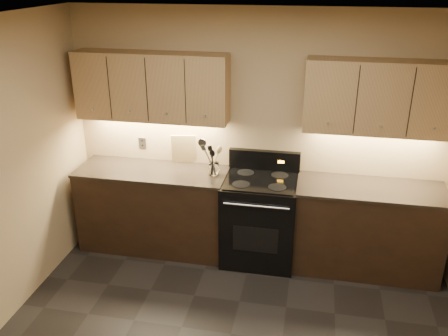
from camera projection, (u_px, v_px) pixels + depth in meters
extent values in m
plane|color=silver|center=(220.00, 31.00, 2.69)|extent=(4.00, 4.00, 0.00)
cube|color=tan|center=(258.00, 135.00, 5.01)|extent=(4.00, 0.04, 2.60)
cube|color=black|center=(154.00, 210.00, 5.26)|extent=(1.60, 0.60, 0.90)
cube|color=#372D23|center=(152.00, 171.00, 5.08)|extent=(1.62, 0.62, 0.03)
cube|color=black|center=(366.00, 230.00, 4.86)|extent=(1.44, 0.60, 0.90)
cube|color=#372D23|center=(372.00, 189.00, 4.68)|extent=(1.46, 0.62, 0.03)
cube|color=black|center=(260.00, 220.00, 5.03)|extent=(0.76, 0.65, 0.92)
cube|color=black|center=(261.00, 180.00, 4.84)|extent=(0.70, 0.60, 0.01)
cube|color=black|center=(264.00, 160.00, 5.06)|extent=(0.76, 0.07, 0.22)
cube|color=orange|center=(281.00, 162.00, 4.99)|extent=(0.06, 0.00, 0.03)
cylinder|color=silver|center=(256.00, 206.00, 4.59)|extent=(0.65, 0.02, 0.02)
cube|color=black|center=(255.00, 240.00, 4.75)|extent=(0.46, 0.00, 0.28)
cylinder|color=black|center=(241.00, 184.00, 4.74)|extent=(0.18, 0.18, 0.00)
cylinder|color=black|center=(277.00, 187.00, 4.67)|extent=(0.18, 0.18, 0.00)
cylinder|color=black|center=(246.00, 172.00, 5.01)|extent=(0.18, 0.18, 0.00)
cylinder|color=black|center=(280.00, 175.00, 4.95)|extent=(0.18, 0.18, 0.00)
cube|color=tan|center=(152.00, 87.00, 4.87)|extent=(1.60, 0.30, 0.70)
cube|color=tan|center=(382.00, 98.00, 4.47)|extent=(1.44, 0.30, 0.70)
cube|color=#B2B5BA|center=(142.00, 143.00, 5.30)|extent=(0.08, 0.01, 0.12)
cylinder|color=white|center=(214.00, 169.00, 4.94)|extent=(0.14, 0.14, 0.13)
cylinder|color=white|center=(214.00, 174.00, 4.96)|extent=(0.10, 0.10, 0.02)
cube|color=tan|center=(184.00, 149.00, 5.19)|extent=(0.28, 0.13, 0.34)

